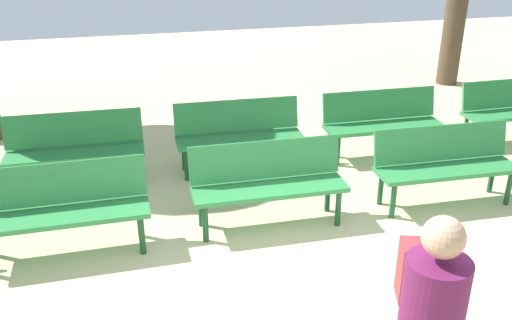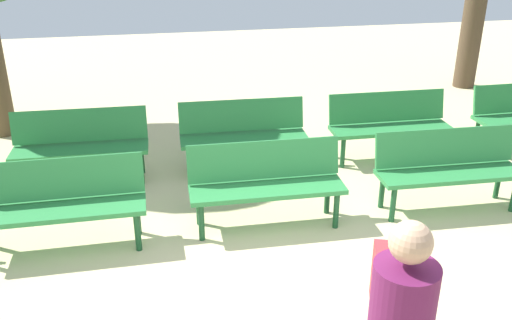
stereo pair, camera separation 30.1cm
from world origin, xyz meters
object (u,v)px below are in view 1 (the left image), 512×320
at_px(bench_r1_c1, 75,146).
at_px(bench_r1_c3, 382,119).
at_px(bench_r0_c1, 62,205).
at_px(bench_r0_c3, 445,161).
at_px(bench_r0_c2, 268,179).
at_px(bench_r1_c2, 239,131).

relative_size(bench_r1_c1, bench_r1_c3, 1.00).
bearing_deg(bench_r0_c1, bench_r0_c3, 0.11).
bearing_deg(bench_r1_c1, bench_r0_c2, -34.73).
relative_size(bench_r0_c1, bench_r0_c3, 0.99).
bearing_deg(bench_r0_c2, bench_r0_c1, -177.26).
bearing_deg(bench_r0_c3, bench_r1_c2, 145.69).
relative_size(bench_r1_c2, bench_r1_c3, 1.00).
distance_m(bench_r0_c1, bench_r1_c3, 4.27).
bearing_deg(bench_r0_c2, bench_r1_c3, 36.68).
distance_m(bench_r1_c1, bench_r1_c3, 3.96).
relative_size(bench_r1_c1, bench_r1_c2, 1.00).
xyz_separation_m(bench_r0_c2, bench_r0_c3, (2.04, -0.04, 0.00)).
bearing_deg(bench_r0_c3, bench_r1_c3, 94.14).
xyz_separation_m(bench_r0_c1, bench_r0_c3, (4.07, 0.01, 0.00)).
bearing_deg(bench_r1_c3, bench_r0_c3, -86.52).
distance_m(bench_r1_c1, bench_r1_c2, 1.99).
bearing_deg(bench_r0_c2, bench_r1_c1, 144.80).
distance_m(bench_r0_c2, bench_r1_c1, 2.46).
bearing_deg(bench_r0_c1, bench_r1_c1, 87.78).
bearing_deg(bench_r1_c1, bench_r0_c3, -18.72).
xyz_separation_m(bench_r0_c1, bench_r0_c2, (2.03, 0.05, 0.00)).
bearing_deg(bench_r1_c2, bench_r0_c1, -141.99).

